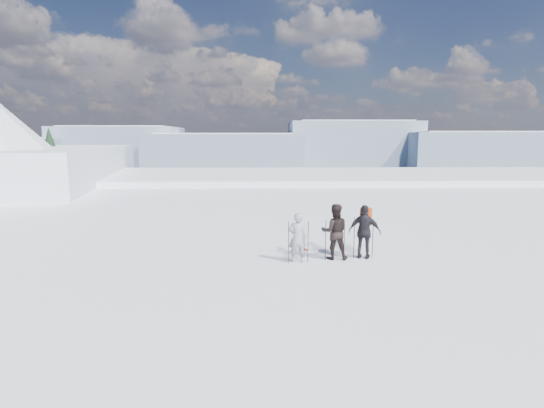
% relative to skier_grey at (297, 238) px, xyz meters
% --- Properties ---
extents(lake_basin, '(820.00, 820.00, 71.62)m').
position_rel_skier_grey_xyz_m(lake_basin, '(0.78, 28.29, -7.29)').
color(lake_basin, white).
rests_on(lake_basin, ground).
extents(far_mountain_range, '(770.00, 110.00, 53.00)m').
position_rel_skier_grey_xyz_m(far_mountain_range, '(30.38, 453.07, -7.98)').
color(far_mountain_range, slate).
rests_on(far_mountain_range, ground).
extents(near_ridge, '(31.37, 35.68, 25.62)m').
position_rel_skier_grey_xyz_m(near_ridge, '(-25.90, 27.62, -4.29)').
color(near_ridge, white).
rests_on(near_ridge, ground).
extents(skier_grey, '(0.58, 0.38, 1.58)m').
position_rel_skier_grey_xyz_m(skier_grey, '(0.00, 0.00, 0.00)').
color(skier_grey, gray).
rests_on(skier_grey, ground).
extents(skier_dark, '(0.92, 0.74, 1.79)m').
position_rel_skier_grey_xyz_m(skier_dark, '(1.22, 0.34, 0.11)').
color(skier_dark, black).
rests_on(skier_dark, ground).
extents(skier_pack, '(1.11, 0.75, 1.75)m').
position_rel_skier_grey_xyz_m(skier_pack, '(2.19, 0.38, 0.09)').
color(skier_pack, black).
rests_on(skier_pack, ground).
extents(backpack, '(0.42, 0.32, 0.55)m').
position_rel_skier_grey_xyz_m(backpack, '(2.27, 0.61, 1.24)').
color(backpack, '#E44C15').
rests_on(backpack, skier_pack).
extents(ski_poles, '(2.76, 0.49, 1.36)m').
position_rel_skier_grey_xyz_m(ski_poles, '(1.12, 0.18, -0.14)').
color(ski_poles, black).
rests_on(ski_poles, ground).
extents(skis_loose, '(0.57, 1.69, 0.03)m').
position_rel_skier_grey_xyz_m(skis_loose, '(0.31, 2.10, -0.77)').
color(skis_loose, black).
rests_on(skis_loose, ground).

